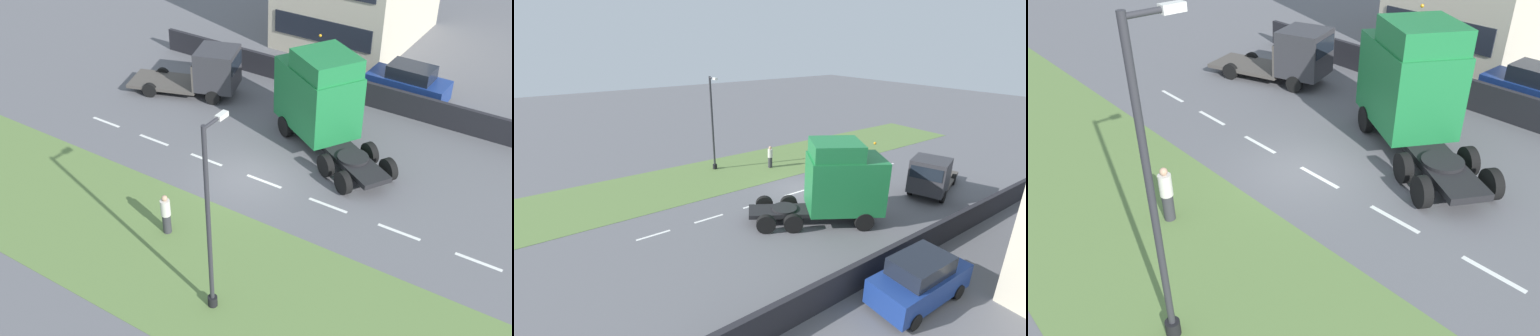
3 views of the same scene
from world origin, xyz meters
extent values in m
plane|color=slate|center=(0.00, 0.00, 0.00)|extent=(120.00, 120.00, 0.00)
cube|color=#607F42|center=(-6.00, 0.00, 0.01)|extent=(7.00, 44.00, 0.01)
cube|color=white|center=(0.00, -10.30, 0.00)|extent=(0.16, 1.80, 0.00)
cube|color=white|center=(0.00, -7.10, 0.00)|extent=(0.16, 1.80, 0.00)
cube|color=white|center=(0.00, -3.90, 0.00)|extent=(0.16, 1.80, 0.00)
cube|color=white|center=(0.00, -0.70, 0.00)|extent=(0.16, 1.80, 0.00)
cube|color=white|center=(0.00, 2.50, 0.00)|extent=(0.16, 1.80, 0.00)
cube|color=white|center=(0.00, 5.70, 0.00)|extent=(0.16, 1.80, 0.00)
cube|color=white|center=(0.00, 8.90, 0.00)|extent=(0.16, 1.80, 0.00)
cube|color=#232328|center=(9.00, 0.00, 0.67)|extent=(0.25, 24.00, 1.34)
cube|color=#1E232D|center=(12.46, 3.22, 1.96)|extent=(0.08, 6.42, 1.37)
cube|color=black|center=(3.59, -2.25, 0.67)|extent=(5.00, 7.00, 0.24)
cube|color=#1E7A3D|center=(4.44, -0.84, 2.30)|extent=(4.27, 4.77, 3.04)
cube|color=black|center=(5.50, 0.91, 1.64)|extent=(1.88, 1.17, 1.70)
cube|color=black|center=(5.50, 0.91, 2.97)|extent=(1.99, 1.24, 0.97)
cube|color=#1E7A3D|center=(4.13, -1.36, 4.27)|extent=(3.43, 3.50, 0.90)
sphere|color=orange|center=(5.67, -0.17, 4.79)|extent=(0.14, 0.14, 0.14)
cylinder|color=black|center=(2.73, -3.66, 0.85)|extent=(1.92, 1.92, 0.12)
cylinder|color=black|center=(3.91, 0.55, 0.52)|extent=(0.81, 1.06, 1.04)
cylinder|color=black|center=(5.92, -0.66, 0.52)|extent=(0.81, 1.06, 1.04)
cylinder|color=black|center=(1.92, -2.74, 0.52)|extent=(0.81, 1.06, 1.04)
cylinder|color=black|center=(3.92, -3.96, 0.52)|extent=(0.81, 1.06, 1.04)
cylinder|color=black|center=(1.16, -3.99, 0.52)|extent=(0.81, 1.06, 1.04)
cylinder|color=black|center=(3.16, -5.21, 0.52)|extent=(0.81, 1.06, 1.04)
cube|color=#333338|center=(5.49, 5.78, 1.65)|extent=(2.72, 2.69, 2.14)
cube|color=black|center=(5.85, 4.77, 2.08)|extent=(1.80, 0.66, 0.77)
cube|color=#4C4742|center=(4.50, 8.61, 0.49)|extent=(3.32, 4.39, 0.18)
cube|color=#4C4742|center=(5.13, 6.81, 1.33)|extent=(2.06, 0.81, 1.50)
cylinder|color=black|center=(6.43, 6.10, 0.40)|extent=(0.49, 0.83, 0.80)
cylinder|color=black|center=(4.55, 5.45, 0.40)|extent=(0.49, 0.83, 0.80)
cylinder|color=black|center=(5.24, 9.50, 0.40)|extent=(0.49, 0.83, 0.80)
cylinder|color=black|center=(3.36, 8.84, 0.40)|extent=(0.49, 0.83, 0.80)
cube|color=navy|center=(10.74, -3.01, 0.79)|extent=(1.86, 4.34, 1.04)
cube|color=black|center=(10.74, -3.12, 1.66)|extent=(1.56, 2.39, 0.69)
cylinder|color=black|center=(9.90, -1.60, 0.32)|extent=(0.21, 0.64, 0.64)
cylinder|color=black|center=(11.61, -1.62, 0.32)|extent=(0.21, 0.64, 0.64)
cylinder|color=black|center=(9.87, -4.40, 0.32)|extent=(0.21, 0.64, 0.64)
cylinder|color=black|center=(11.57, -4.42, 0.32)|extent=(0.21, 0.64, 0.64)
cylinder|color=black|center=(-7.26, -3.22, 0.20)|extent=(0.34, 0.34, 0.40)
cylinder|color=#2D2D33|center=(-7.26, -3.22, 3.62)|extent=(0.15, 0.15, 7.24)
cylinder|color=#2D2D33|center=(-6.81, -3.22, 7.14)|extent=(0.90, 0.11, 0.11)
cube|color=silver|center=(-6.36, -3.22, 7.14)|extent=(0.44, 0.20, 0.16)
cylinder|color=#333338|center=(-5.04, 0.65, 0.44)|extent=(0.34, 0.34, 0.87)
cylinder|color=beige|center=(-5.04, 0.65, 1.22)|extent=(0.39, 0.39, 0.69)
sphere|color=tan|center=(-5.04, 0.65, 1.68)|extent=(0.24, 0.24, 0.24)
camera|label=1|loc=(-19.65, -13.11, 16.50)|focal=45.00mm
camera|label=2|loc=(16.52, -14.03, 9.74)|focal=24.00mm
camera|label=3|loc=(-10.60, -10.69, 9.10)|focal=35.00mm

